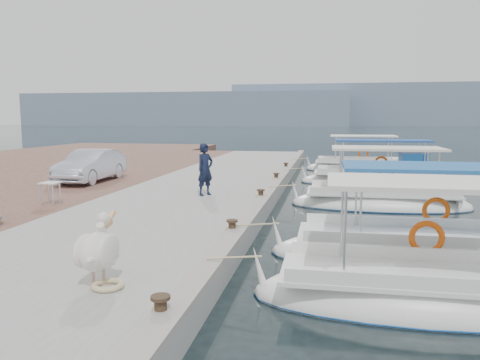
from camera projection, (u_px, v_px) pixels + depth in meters
name	position (u px, v px, depth m)	size (l,w,h in m)	color
ground	(265.00, 222.00, 14.84)	(400.00, 400.00, 0.00)	black
concrete_quay	(211.00, 189.00, 20.23)	(6.00, 40.00, 0.50)	gray
quay_curb	(275.00, 183.00, 19.68)	(0.44, 40.00, 0.12)	gray
cobblestone_strip	(104.00, 186.00, 21.14)	(4.00, 40.00, 0.50)	brown
distant_hills	(392.00, 108.00, 204.82)	(330.00, 60.00, 18.00)	slate
fishing_caique_a	(418.00, 299.00, 8.21)	(5.86, 2.11, 2.83)	white
fishing_caique_b	(431.00, 256.00, 10.78)	(7.44, 2.31, 2.83)	white
fishing_caique_c	(380.00, 204.00, 17.40)	(6.58, 2.50, 2.83)	white
fishing_caique_d	(379.00, 180.00, 23.45)	(7.59, 2.25, 2.83)	white
fishing_caique_e	(359.00, 169.00, 29.53)	(6.65, 2.27, 2.83)	white
mooring_bollards	(261.00, 193.00, 16.28)	(0.28, 20.28, 0.33)	black
pelican	(98.00, 249.00, 7.84)	(0.65, 1.50, 1.16)	tan
fisherman	(205.00, 169.00, 16.89)	(0.69, 0.45, 1.89)	black
parked_car	(91.00, 166.00, 20.67)	(1.50, 4.29, 1.41)	silver
folding_table	(50.00, 189.00, 15.11)	(0.55, 0.55, 0.73)	silver
rope_coil	(108.00, 285.00, 7.70)	(0.54, 0.54, 0.10)	#C6B284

